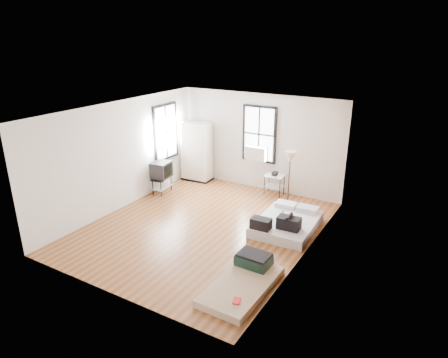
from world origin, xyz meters
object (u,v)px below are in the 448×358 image
Objects in this scene: mattress_main at (286,223)px; floor_lamp at (290,160)px; mattress_bare at (245,279)px; tv_stand at (162,171)px; wardrobe at (197,152)px; side_table at (274,179)px.

floor_lamp is (-0.50, 1.34, 1.12)m from mattress_main.
floor_lamp reaches higher than mattress_main.
mattress_bare is 4.05m from floor_lamp.
mattress_bare is at bearing -79.82° from floor_lamp.
floor_lamp reaches higher than tv_stand.
tv_stand is at bearing -163.47° from floor_lamp.
mattress_bare is at bearing -87.97° from mattress_main.
mattress_bare is 0.97× the size of wardrobe.
wardrobe is 2.64× the size of side_table.
mattress_bare is 1.91× the size of tv_stand.
floor_lamp is at bearing 101.25° from mattress_bare.
tv_stand reaches higher than mattress_bare.
tv_stand is (-4.15, 2.79, 0.55)m from mattress_bare.
wardrobe reaches higher than side_table.
tv_stand is (-0.25, -1.43, -0.24)m from wardrobe.
side_table is (2.60, 0.07, -0.44)m from wardrobe.
mattress_main is at bearing -11.29° from tv_stand.
side_table is 0.74× the size of tv_stand.
wardrobe is 1.96× the size of tv_stand.
wardrobe is at bearing 73.23° from tv_stand.
side_table reaches higher than mattress_bare.
tv_stand is at bearing -102.85° from wardrobe.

